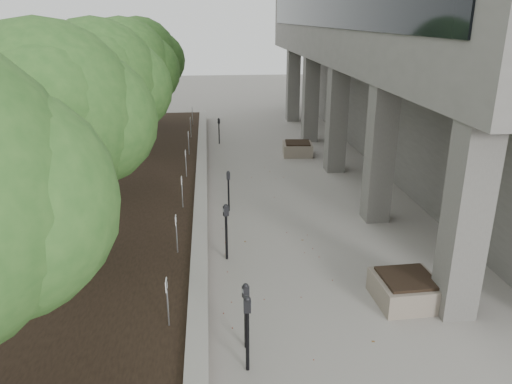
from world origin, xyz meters
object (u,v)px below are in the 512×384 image
crabapple_tree_3 (100,109)px  parking_meter_4 (229,191)px  crabapple_tree_4 (125,87)px  parking_meter_1 (247,334)px  parking_meter_2 (246,316)px  parking_meter_3 (226,232)px  planter_back (298,148)px  crabapple_tree_5 (140,73)px  crabapple_tree_2 (51,151)px  parking_meter_5 (219,131)px  planter_front (406,289)px

crabapple_tree_3 → parking_meter_4: bearing=-13.6°
crabapple_tree_3 → crabapple_tree_4: 5.00m
parking_meter_1 → crabapple_tree_3: bearing=117.7°
parking_meter_2 → parking_meter_3: parking_meter_3 is taller
crabapple_tree_3 → parking_meter_1: (3.84, -8.36, -2.39)m
parking_meter_2 → planter_back: 13.57m
crabapple_tree_4 → crabapple_tree_5: (0.00, 5.00, 0.00)m
crabapple_tree_2 → parking_meter_5: 13.54m
parking_meter_2 → planter_back: (3.30, 13.16, -0.38)m
parking_meter_1 → parking_meter_4: bearing=93.0°
parking_meter_1 → parking_meter_2: size_ratio=1.09×
crabapple_tree_3 → parking_meter_2: 8.99m
parking_meter_2 → planter_back: size_ratio=1.07×
crabapple_tree_2 → crabapple_tree_4: size_ratio=1.00×
parking_meter_1 → crabapple_tree_5: bearing=104.9°
planter_front → planter_back: 11.94m
crabapple_tree_2 → crabapple_tree_3: (0.00, 5.00, 0.00)m
crabapple_tree_5 → parking_meter_3: (3.65, -14.18, -2.38)m
parking_meter_4 → parking_meter_2: bearing=-90.0°
parking_meter_4 → planter_back: (3.31, 6.34, -0.37)m
crabapple_tree_2 → parking_meter_2: (3.86, -2.75, -2.45)m
crabapple_tree_3 → planter_front: bearing=-41.4°
parking_meter_1 → planter_front: (3.55, 1.84, -0.43)m
parking_meter_1 → parking_meter_2: (0.02, 0.61, -0.06)m
parking_meter_4 → parking_meter_5: bearing=90.4°
crabapple_tree_4 → crabapple_tree_2: bearing=-90.0°
planter_back → parking_meter_3: bearing=-110.1°
crabapple_tree_5 → parking_meter_5: crabapple_tree_5 is taller
parking_meter_3 → parking_meter_2: bearing=-108.1°
crabapple_tree_5 → parking_meter_1: crabapple_tree_5 is taller
crabapple_tree_2 → parking_meter_1: crabapple_tree_2 is taller
crabapple_tree_3 → planter_front: 10.25m
crabapple_tree_4 → parking_meter_2: bearing=-73.2°
parking_meter_5 → parking_meter_4: bearing=-107.9°
crabapple_tree_4 → parking_meter_1: bearing=-74.0°
parking_meter_2 → planter_front: bearing=-2.5°
crabapple_tree_4 → parking_meter_4: bearing=-57.0°
crabapple_tree_4 → parking_meter_3: bearing=-68.3°
crabapple_tree_2 → parking_meter_2: crabapple_tree_2 is taller
crabapple_tree_4 → parking_meter_1: crabapple_tree_4 is taller
crabapple_tree_3 → parking_meter_1: 9.50m
crabapple_tree_2 → parking_meter_1: size_ratio=3.71×
crabapple_tree_3 → planter_back: size_ratio=4.33×
crabapple_tree_4 → crabapple_tree_5: 5.00m
crabapple_tree_2 → planter_back: bearing=55.5°
parking_meter_4 → parking_meter_1: bearing=-90.1°
crabapple_tree_2 → parking_meter_5: (3.77, 12.77, -2.49)m
parking_meter_2 → parking_meter_1: bearing=-113.6°
crabapple_tree_5 → parking_meter_4: bearing=-70.6°
crabapple_tree_2 → planter_back: crabapple_tree_2 is taller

